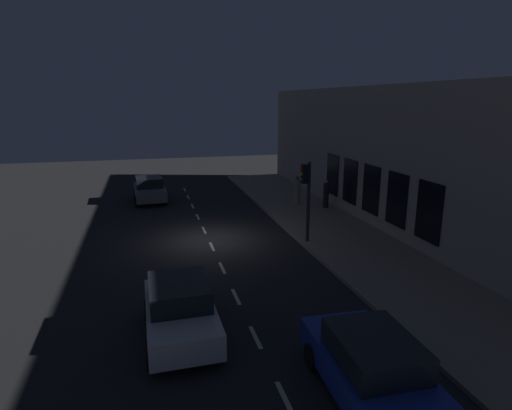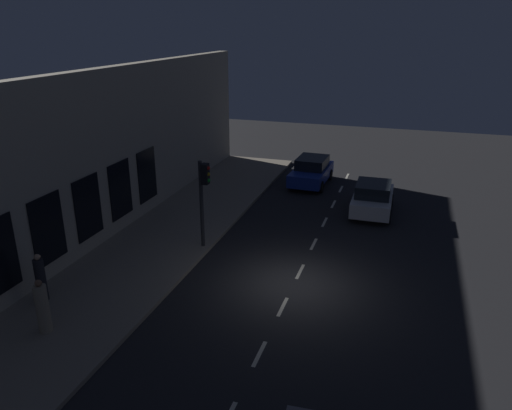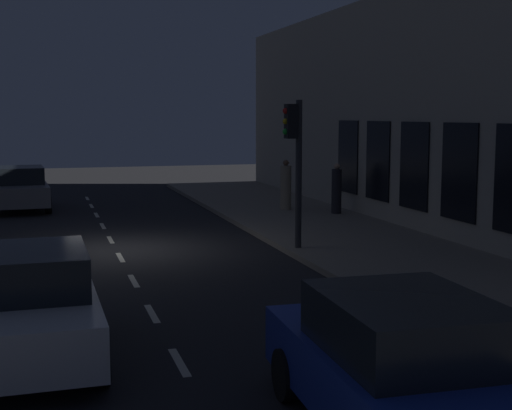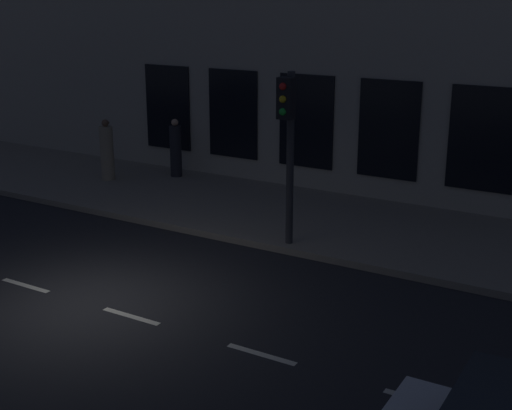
{
  "view_description": "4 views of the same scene",
  "coord_description": "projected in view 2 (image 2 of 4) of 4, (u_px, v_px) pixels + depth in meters",
  "views": [
    {
      "loc": [
        -2.69,
        -19.04,
        6.48
      ],
      "look_at": [
        1.82,
        -1.96,
        2.07
      ],
      "focal_mm": 29.59,
      "sensor_mm": 36.0,
      "label": 1
    },
    {
      "loc": [
        -3.45,
        15.31,
        8.87
      ],
      "look_at": [
        2.15,
        -2.19,
        2.05
      ],
      "focal_mm": 34.34,
      "sensor_mm": 36.0,
      "label": 2
    },
    {
      "loc": [
        -1.75,
        -18.46,
        3.45
      ],
      "look_at": [
        2.76,
        -3.29,
        1.47
      ],
      "focal_mm": 50.59,
      "sensor_mm": 36.0,
      "label": 3
    },
    {
      "loc": [
        -8.46,
        -8.57,
        5.36
      ],
      "look_at": [
        1.49,
        -2.61,
        1.87
      ],
      "focal_mm": 49.95,
      "sensor_mm": 36.0,
      "label": 4
    }
  ],
  "objects": [
    {
      "name": "building_facade",
      "position": [
        76.0,
        168.0,
        19.0
      ],
      "size": [
        0.65,
        32.0,
        7.2
      ],
      "color": "#B2A893",
      "rests_on": "ground"
    },
    {
      "name": "pedestrian_0",
      "position": [
        43.0,
        308.0,
        14.51
      ],
      "size": [
        0.53,
        0.53,
        1.74
      ],
      "rotation": [
        0.0,
        0.0,
        4.2
      ],
      "color": "gray",
      "rests_on": "sidewalk"
    },
    {
      "name": "pedestrian_1",
      "position": [
        41.0,
        279.0,
        16.19
      ],
      "size": [
        0.47,
        0.47,
        1.69
      ],
      "rotation": [
        0.0,
        0.0,
        2.58
      ],
      "color": "#232328",
      "rests_on": "sidewalk"
    },
    {
      "name": "lane_centre_line",
      "position": [
        300.0,
        271.0,
        18.63
      ],
      "size": [
        0.12,
        27.2,
        0.01
      ],
      "color": "beige",
      "rests_on": "ground"
    },
    {
      "name": "ground_plane",
      "position": [
        294.0,
        284.0,
        17.74
      ],
      "size": [
        60.0,
        60.0,
        0.0
      ],
      "primitive_type": "plane",
      "color": "#232326"
    },
    {
      "name": "parked_car_0",
      "position": [
        373.0,
        198.0,
        24.17
      ],
      "size": [
        1.98,
        3.89,
        1.58
      ],
      "rotation": [
        0.0,
        0.0,
        3.15
      ],
      "color": "silver",
      "rests_on": "ground"
    },
    {
      "name": "traffic_light",
      "position": [
        203.0,
        191.0,
        19.6
      ],
      "size": [
        0.5,
        0.32,
        3.66
      ],
      "color": "#2D2D30",
      "rests_on": "sidewalk"
    },
    {
      "name": "parked_car_1",
      "position": [
        311.0,
        171.0,
        28.54
      ],
      "size": [
        2.06,
        4.09,
        1.58
      ],
      "rotation": [
        0.0,
        0.0,
        -0.04
      ],
      "color": "#1E389E",
      "rests_on": "ground"
    },
    {
      "name": "sidewalk",
      "position": [
        141.0,
        259.0,
        19.5
      ],
      "size": [
        4.5,
        32.0,
        0.15
      ],
      "color": "gray",
      "rests_on": "ground"
    }
  ]
}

